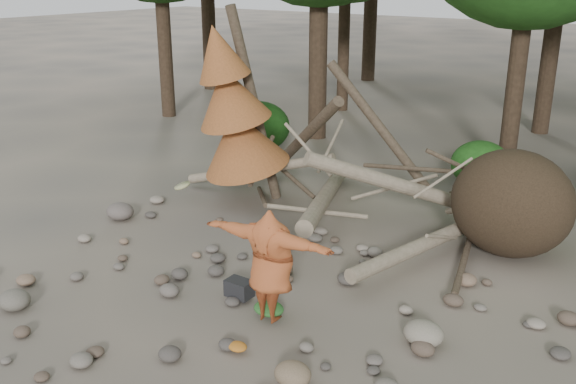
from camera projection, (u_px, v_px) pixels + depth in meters
The scene contains 13 objects.
ground at pixel (251, 307), 10.02m from camera, with size 120.00×120.00×0.00m, color #514C44.
deadfall_pile at pixel (479, 200), 11.85m from camera, with size 8.55×5.24×3.30m.
dead_conifer at pixel (234, 112), 13.63m from camera, with size 2.06×2.16×4.35m.
bush_left at pixel (258, 127), 18.33m from camera, with size 1.80×1.80×1.44m, color #1A4813.
bush_mid at pixel (480, 164), 15.38m from camera, with size 1.40×1.40×1.12m, color #235B1A.
frisbee_thrower at pixel (271, 266), 9.24m from camera, with size 2.59×0.85×1.98m.
backpack at pixel (239, 292), 10.19m from camera, with size 0.42×0.28×0.28m, color black.
cloth_green at pixel (269, 311), 9.70m from camera, with size 0.48×0.40×0.18m, color #296026.
cloth_orange at pixel (238, 350), 8.80m from camera, with size 0.28×0.23×0.10m, color #AB631D.
boulder_front_left at pixel (14, 300), 9.91m from camera, with size 0.52×0.47×0.31m, color #635E53.
boulder_front_right at pixel (293, 374), 8.11m from camera, with size 0.49×0.44×0.29m, color #7A644C.
boulder_mid_right at pixel (424, 333), 8.97m from camera, with size 0.57×0.52×0.34m, color gray.
boulder_mid_left at pixel (120, 211), 13.45m from camera, with size 0.60×0.54×0.36m, color #615751.
Camera 1 is at (5.64, -6.87, 5.00)m, focal length 40.00 mm.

